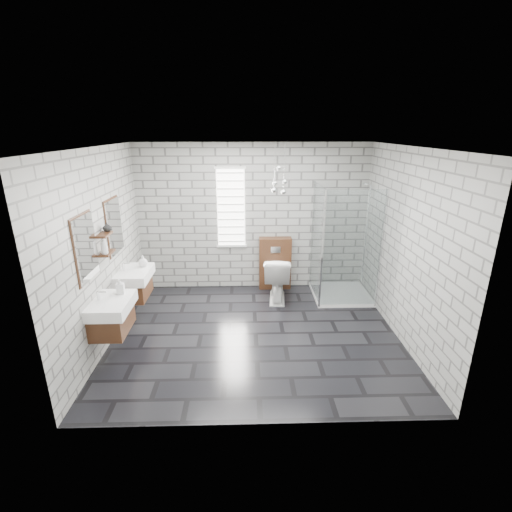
{
  "coord_description": "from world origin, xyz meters",
  "views": [
    {
      "loc": [
        -0.14,
        -4.88,
        2.93
      ],
      "look_at": [
        0.01,
        0.35,
        1.12
      ],
      "focal_mm": 26.0,
      "sensor_mm": 36.0,
      "label": 1
    }
  ],
  "objects_px": {
    "toilet": "(277,278)",
    "vanity_right": "(132,276)",
    "vanity_left": "(109,307)",
    "cistern_panel": "(275,263)",
    "shower_enclosure": "(338,272)"
  },
  "relations": [
    {
      "from": "vanity_right",
      "to": "cistern_panel",
      "type": "height_order",
      "value": "vanity_right"
    },
    {
      "from": "toilet",
      "to": "vanity_right",
      "type": "bearing_deg",
      "value": 21.71
    },
    {
      "from": "shower_enclosure",
      "to": "toilet",
      "type": "distance_m",
      "value": 1.09
    },
    {
      "from": "vanity_right",
      "to": "shower_enclosure",
      "type": "xyz_separation_m",
      "value": [
        3.41,
        0.68,
        -0.25
      ]
    },
    {
      "from": "cistern_panel",
      "to": "shower_enclosure",
      "type": "relative_size",
      "value": 0.49
    },
    {
      "from": "shower_enclosure",
      "to": "vanity_right",
      "type": "bearing_deg",
      "value": -168.7
    },
    {
      "from": "vanity_left",
      "to": "toilet",
      "type": "height_order",
      "value": "vanity_left"
    },
    {
      "from": "vanity_left",
      "to": "cistern_panel",
      "type": "bearing_deg",
      "value": 44.02
    },
    {
      "from": "shower_enclosure",
      "to": "vanity_left",
      "type": "bearing_deg",
      "value": -153.13
    },
    {
      "from": "vanity_right",
      "to": "toilet",
      "type": "xyz_separation_m",
      "value": [
        2.32,
        0.69,
        -0.35
      ]
    },
    {
      "from": "vanity_left",
      "to": "vanity_right",
      "type": "relative_size",
      "value": 1.0
    },
    {
      "from": "shower_enclosure",
      "to": "toilet",
      "type": "xyz_separation_m",
      "value": [
        -1.09,
        0.01,
        -0.1
      ]
    },
    {
      "from": "vanity_right",
      "to": "shower_enclosure",
      "type": "bearing_deg",
      "value": 11.3
    },
    {
      "from": "toilet",
      "to": "cistern_panel",
      "type": "bearing_deg",
      "value": -84.9
    },
    {
      "from": "vanity_left",
      "to": "shower_enclosure",
      "type": "bearing_deg",
      "value": 26.87
    }
  ]
}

